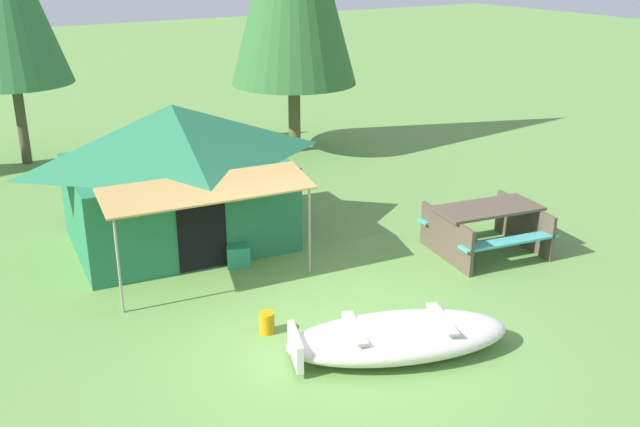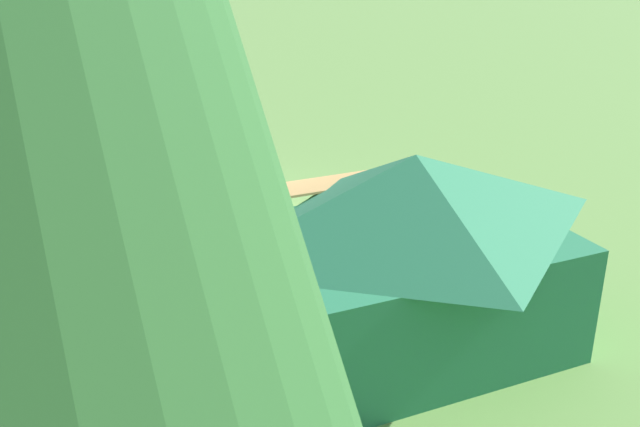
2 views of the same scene
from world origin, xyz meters
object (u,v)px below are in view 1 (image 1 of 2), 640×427
at_px(picnic_table, 486,224).
at_px(fuel_can, 267,323).
at_px(beached_rowboat, 397,337).
at_px(cooler_box, 237,253).
at_px(canvas_cabin_tent, 176,173).

distance_m(picnic_table, fuel_can, 4.31).
bearing_deg(beached_rowboat, cooler_box, 98.10).
bearing_deg(picnic_table, beached_rowboat, -150.70).
relative_size(picnic_table, cooler_box, 3.67).
bearing_deg(fuel_can, cooler_box, 74.04).
bearing_deg(cooler_box, beached_rowboat, -81.90).
height_order(canvas_cabin_tent, cooler_box, canvas_cabin_tent).
bearing_deg(fuel_can, canvas_cabin_tent, 86.88).
xyz_separation_m(canvas_cabin_tent, cooler_box, (0.44, -1.32, -1.05)).
height_order(beached_rowboat, canvas_cabin_tent, canvas_cabin_tent).
xyz_separation_m(picnic_table, fuel_can, (-4.28, -0.46, -0.34)).
bearing_deg(picnic_table, fuel_can, -173.88).
bearing_deg(picnic_table, cooler_box, 154.60).
bearing_deg(canvas_cabin_tent, picnic_table, -36.75).
bearing_deg(canvas_cabin_tent, cooler_box, -71.73).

